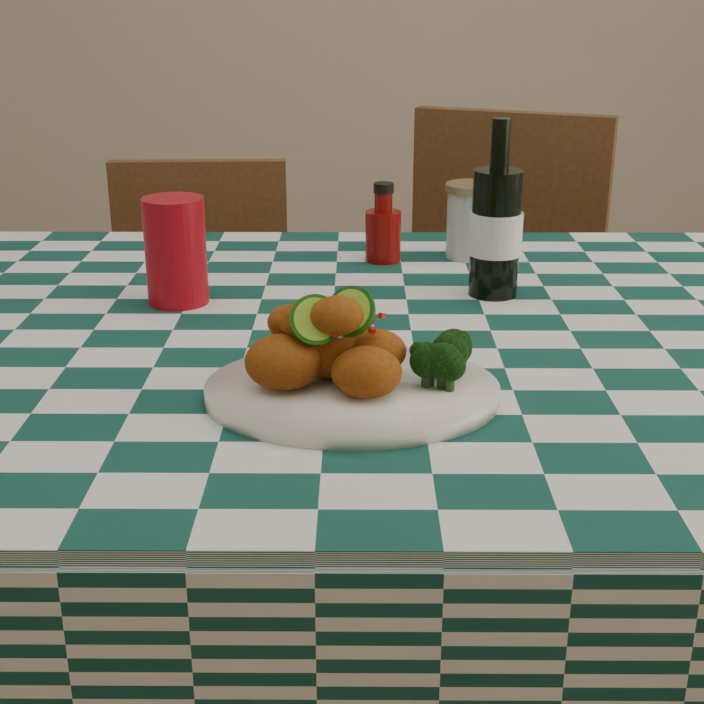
# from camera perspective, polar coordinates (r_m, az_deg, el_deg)

# --- Properties ---
(dining_table) EXTENTS (1.66, 1.06, 0.79)m
(dining_table) POSITION_cam_1_polar(r_m,az_deg,el_deg) (1.44, -1.08, -13.58)
(dining_table) COLOR #104037
(dining_table) RESTS_ON ground
(plate) EXTENTS (0.32, 0.25, 0.02)m
(plate) POSITION_cam_1_polar(r_m,az_deg,el_deg) (1.05, 0.00, -2.34)
(plate) COLOR white
(plate) RESTS_ON dining_table
(fried_chicken_pile) EXTENTS (0.15, 0.11, 0.10)m
(fried_chicken_pile) POSITION_cam_1_polar(r_m,az_deg,el_deg) (1.03, -0.87, 0.64)
(fried_chicken_pile) COLOR #8E410D
(fried_chicken_pile) RESTS_ON plate
(broccoli_side) EXTENTS (0.07, 0.07, 0.05)m
(broccoli_side) POSITION_cam_1_polar(r_m,az_deg,el_deg) (1.05, 4.70, -0.29)
(broccoli_side) COLOR black
(broccoli_side) RESTS_ON plate
(red_tumbler) EXTENTS (0.09, 0.09, 0.15)m
(red_tumbler) POSITION_cam_1_polar(r_m,az_deg,el_deg) (1.37, -10.22, 5.80)
(red_tumbler) COLOR #990813
(red_tumbler) RESTS_ON dining_table
(ketchup_bottle) EXTENTS (0.06, 0.06, 0.13)m
(ketchup_bottle) POSITION_cam_1_polar(r_m,az_deg,el_deg) (1.56, 1.83, 7.55)
(ketchup_bottle) COLOR #6C0805
(ketchup_bottle) RESTS_ON dining_table
(mason_jar) EXTENTS (0.11, 0.11, 0.12)m
(mason_jar) POSITION_cam_1_polar(r_m,az_deg,el_deg) (1.60, 7.01, 7.59)
(mason_jar) COLOR #B2BCBA
(mason_jar) RESTS_ON dining_table
(beer_bottle) EXTENTS (0.08, 0.08, 0.25)m
(beer_bottle) POSITION_cam_1_polar(r_m,az_deg,el_deg) (1.39, 8.43, 8.22)
(beer_bottle) COLOR black
(beer_bottle) RESTS_ON dining_table
(wooden_chair_left) EXTENTS (0.40, 0.42, 0.84)m
(wooden_chair_left) POSITION_cam_1_polar(r_m,az_deg,el_deg) (2.13, -8.87, -1.08)
(wooden_chair_left) COLOR #472814
(wooden_chair_left) RESTS_ON ground
(wooden_chair_right) EXTENTS (0.57, 0.58, 0.95)m
(wooden_chair_right) POSITION_cam_1_polar(r_m,az_deg,el_deg) (2.10, 7.37, 0.14)
(wooden_chair_right) COLOR #472814
(wooden_chair_right) RESTS_ON ground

